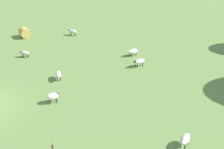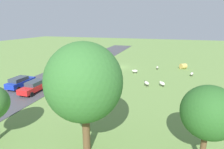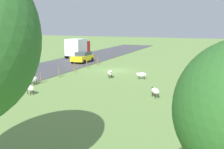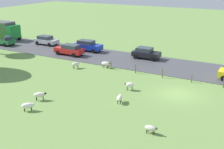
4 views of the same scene
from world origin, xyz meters
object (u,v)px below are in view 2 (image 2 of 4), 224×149
(tree_2, at_px, (84,82))
(sheep_5, at_px, (192,74))
(sheep_2, at_px, (157,67))
(sheep_6, at_px, (147,83))
(sheep_7, at_px, (162,83))
(sheep_1, at_px, (80,82))
(tree_0, at_px, (209,113))
(car_3, at_px, (34,87))
(sheep_4, at_px, (135,71))
(car_0, at_px, (56,68))
(sheep_0, at_px, (118,70))
(car_1, at_px, (97,58))
(hay_bale_0, at_px, (183,66))
(sheep_3, at_px, (78,76))
(car_5, at_px, (20,82))
(truck_0, at_px, (92,51))

(tree_2, bearing_deg, sheep_5, -111.88)
(sheep_2, distance_m, sheep_6, 11.83)
(sheep_7, bearing_deg, sheep_6, 15.99)
(sheep_1, height_order, tree_0, tree_0)
(sheep_7, bearing_deg, car_3, 25.08)
(sheep_1, height_order, sheep_4, sheep_1)
(sheep_4, bearing_deg, car_0, 13.49)
(sheep_0, bearing_deg, car_3, 58.63)
(sheep_2, bearing_deg, car_1, -15.58)
(sheep_2, relative_size, sheep_6, 0.87)
(sheep_1, distance_m, hay_bale_0, 23.52)
(sheep_4, xyz_separation_m, sheep_5, (-10.57, -1.27, -0.01))
(sheep_3, xyz_separation_m, sheep_7, (-14.56, -0.27, -0.05))
(car_0, bearing_deg, sheep_2, -156.58)
(car_1, height_order, car_5, car_5)
(sheep_4, distance_m, car_5, 20.42)
(sheep_4, height_order, tree_0, tree_0)
(sheep_0, distance_m, sheep_4, 3.45)
(tree_2, bearing_deg, hay_bale_0, -106.03)
(sheep_5, relative_size, car_5, 0.28)
(sheep_2, distance_m, sheep_4, 6.21)
(hay_bale_0, relative_size, car_1, 0.31)
(sheep_5, relative_size, car_1, 0.31)
(car_0, bearing_deg, sheep_6, 169.90)
(hay_bale_0, distance_m, car_1, 21.30)
(sheep_7, distance_m, car_3, 19.25)
(sheep_6, bearing_deg, car_0, -10.10)
(sheep_3, height_order, car_5, car_5)
(hay_bale_0, distance_m, car_0, 27.10)
(sheep_2, height_order, car_0, car_0)
(sheep_6, height_order, car_5, car_5)
(sheep_7, height_order, car_5, car_5)
(truck_0, distance_m, car_3, 28.75)
(sheep_7, bearing_deg, car_0, -7.20)
(sheep_2, xyz_separation_m, car_3, (15.94, 19.29, 0.45))
(sheep_1, bearing_deg, tree_0, 142.29)
(sheep_6, relative_size, car_0, 0.31)
(truck_0, bearing_deg, sheep_2, 154.35)
(car_5, bearing_deg, tree_0, 160.13)
(sheep_4, bearing_deg, tree_0, 111.88)
(tree_2, xyz_separation_m, car_5, (15.90, -10.04, -4.69))
(sheep_0, xyz_separation_m, sheep_2, (-7.42, -5.30, -0.12))
(sheep_7, bearing_deg, car_1, -41.90)
(sheep_7, relative_size, tree_0, 0.20)
(sheep_0, relative_size, car_1, 0.26)
(sheep_2, bearing_deg, tree_0, 100.35)
(sheep_6, relative_size, car_3, 0.27)
(sheep_2, xyz_separation_m, car_5, (19.31, 18.27, 0.48))
(sheep_4, height_order, car_0, car_0)
(sheep_0, relative_size, sheep_7, 0.94)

